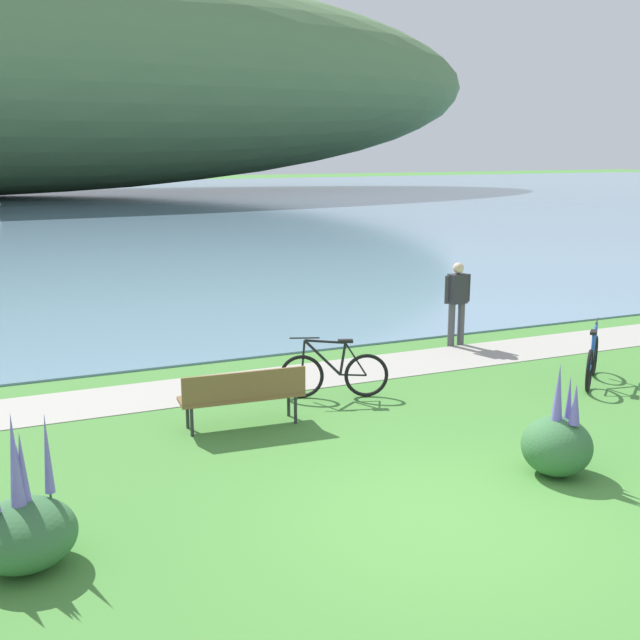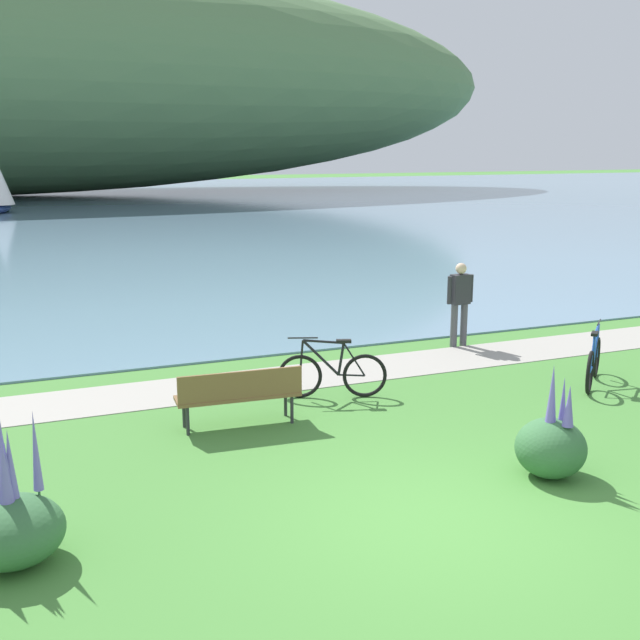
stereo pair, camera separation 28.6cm
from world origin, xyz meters
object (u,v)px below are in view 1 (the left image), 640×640
bicycle_beside_path (334,374)px  person_at_shoreline (457,299)px  bicycle_leaning_near_bench (592,361)px  park_bench_near_camera (243,393)px

bicycle_beside_path → person_at_shoreline: 4.27m
bicycle_leaning_near_bench → person_at_shoreline: size_ratio=0.78×
park_bench_near_camera → person_at_shoreline: person_at_shoreline is taller
bicycle_leaning_near_bench → bicycle_beside_path: bearing=166.5°
bicycle_beside_path → bicycle_leaning_near_bench: bearing=-13.5°
bicycle_leaning_near_bench → bicycle_beside_path: same height
park_bench_near_camera → bicycle_leaning_near_bench: bicycle_leaning_near_bench is taller
park_bench_near_camera → bicycle_beside_path: size_ratio=1.08×
bicycle_leaning_near_bench → person_at_shoreline: person_at_shoreline is taller
bicycle_leaning_near_bench → person_at_shoreline: 3.26m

